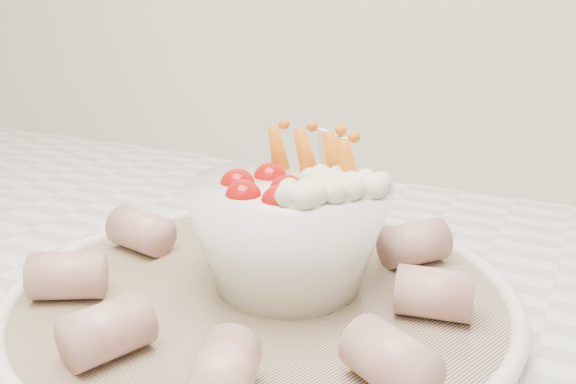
% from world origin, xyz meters
% --- Properties ---
extents(serving_platter, '(0.45, 0.45, 0.02)m').
position_xyz_m(serving_platter, '(-0.12, 1.41, 0.93)').
color(serving_platter, navy).
rests_on(serving_platter, kitchen_counter).
extents(veggie_bowl, '(0.14, 0.14, 0.11)m').
position_xyz_m(veggie_bowl, '(-0.11, 1.43, 0.98)').
color(veggie_bowl, white).
rests_on(veggie_bowl, serving_platter).
extents(cured_meat_rolls, '(0.29, 0.30, 0.03)m').
position_xyz_m(cured_meat_rolls, '(-0.12, 1.41, 0.95)').
color(cured_meat_rolls, '#A04D49').
rests_on(cured_meat_rolls, serving_platter).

